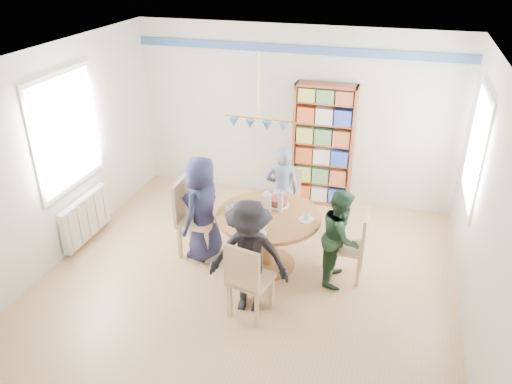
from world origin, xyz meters
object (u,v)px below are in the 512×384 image
at_px(radiator, 86,218).
at_px(bookshelf, 323,147).
at_px(person_far, 282,190).
at_px(person_near, 249,257).
at_px(chair_right, 355,243).
at_px(chair_near, 247,278).
at_px(person_right, 341,237).
at_px(chair_left, 191,214).
at_px(chair_far, 287,196).
at_px(dining_table, 269,228).
at_px(person_left, 202,208).

relative_size(radiator, bookshelf, 0.52).
distance_m(person_far, bookshelf, 1.15).
bearing_deg(person_near, radiator, 157.21).
distance_m(chair_right, person_far, 1.40).
xyz_separation_m(chair_near, person_near, (-0.03, 0.15, 0.16)).
xyz_separation_m(radiator, person_right, (3.48, 0.09, 0.26)).
height_order(chair_right, chair_near, chair_near).
bearing_deg(bookshelf, person_right, -73.93).
relative_size(radiator, chair_left, 0.95).
xyz_separation_m(chair_right, person_near, (-1.06, -0.91, 0.18)).
distance_m(chair_right, person_near, 1.41).
xyz_separation_m(person_far, bookshelf, (0.38, 1.04, 0.29)).
bearing_deg(person_far, chair_far, -116.27).
xyz_separation_m(dining_table, chair_left, (-1.06, 0.01, 0.02)).
bearing_deg(chair_near, person_left, 132.22).
relative_size(dining_table, chair_far, 1.50).
xyz_separation_m(chair_near, person_right, (0.87, 0.98, 0.08)).
height_order(dining_table, chair_near, chair_near).
distance_m(person_right, person_far, 1.32).
relative_size(radiator, person_near, 0.73).
bearing_deg(radiator, person_right, 1.42).
height_order(chair_near, person_right, person_right).
relative_size(dining_table, chair_right, 1.42).
bearing_deg(bookshelf, dining_table, -100.01).
distance_m(chair_left, person_far, 1.33).
relative_size(chair_near, person_left, 0.68).
bearing_deg(chair_far, person_far, -101.33).
height_order(chair_left, chair_near, chair_left).
bearing_deg(chair_right, person_near, -139.37).
xyz_separation_m(dining_table, person_far, (-0.05, 0.88, 0.09)).
bearing_deg(chair_left, person_right, -1.45).
distance_m(radiator, person_right, 3.49).
height_order(chair_far, chair_near, chair_near).
height_order(person_right, person_far, person_far).
distance_m(dining_table, person_near, 0.87).
height_order(chair_far, person_far, person_far).
distance_m(chair_far, person_far, 0.26).
bearing_deg(chair_far, chair_near, -88.78).
distance_m(dining_table, chair_left, 1.06).
height_order(chair_near, bookshelf, bookshelf).
bearing_deg(person_far, person_left, 31.76).
bearing_deg(chair_near, chair_right, 45.75).
height_order(radiator, person_right, person_right).
relative_size(chair_right, person_far, 0.70).
height_order(radiator, person_far, person_far).
distance_m(chair_near, person_left, 1.37).
xyz_separation_m(dining_table, chair_right, (1.07, 0.05, -0.05)).
distance_m(person_left, person_right, 1.78).
bearing_deg(dining_table, person_near, -89.43).
bearing_deg(person_right, radiator, 91.66).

